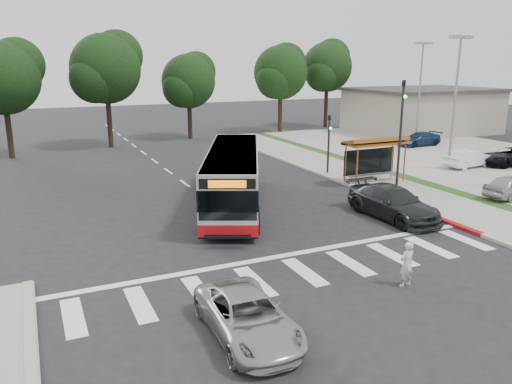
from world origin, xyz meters
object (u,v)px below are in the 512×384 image
transit_bus (233,179)px  dark_sedan (393,203)px  pedestrian (407,264)px  silver_suv_south (248,316)px

transit_bus → dark_sedan: transit_bus is taller
dark_sedan → pedestrian: bearing=-128.9°
pedestrian → silver_suv_south: (-6.20, -0.71, -0.19)m
silver_suv_south → pedestrian: bearing=8.0°
pedestrian → silver_suv_south: pedestrian is taller
dark_sedan → silver_suv_south: 12.93m
transit_bus → pedestrian: (1.66, -11.48, -0.70)m
silver_suv_south → dark_sedan: bearing=34.4°
pedestrian → silver_suv_south: bearing=2.7°
transit_bus → silver_suv_south: size_ratio=2.64×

